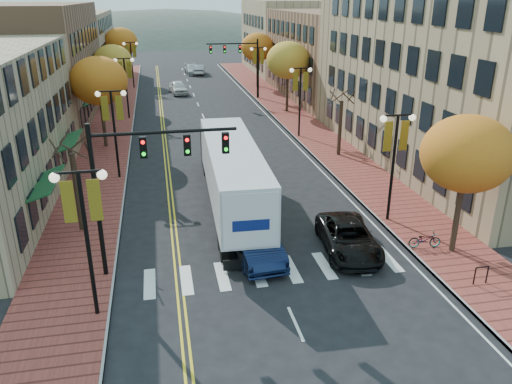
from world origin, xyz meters
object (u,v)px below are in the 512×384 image
black_suv (349,238)px  bicycle (425,240)px  navy_sedan (253,239)px  semi_truck (230,168)px

black_suv → bicycle: size_ratio=3.32×
navy_sedan → black_suv: size_ratio=1.02×
semi_truck → bicycle: size_ratio=10.31×
semi_truck → black_suv: (4.79, -6.77, -1.66)m
navy_sedan → black_suv: (4.65, -0.49, -0.15)m
semi_truck → black_suv: semi_truck is taller
black_suv → bicycle: 3.78m
bicycle → black_suv: bearing=87.9°
black_suv → semi_truck: bearing=131.8°
semi_truck → bicycle: semi_truck is taller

